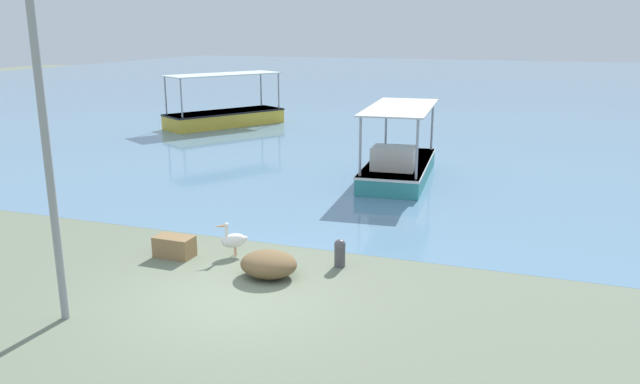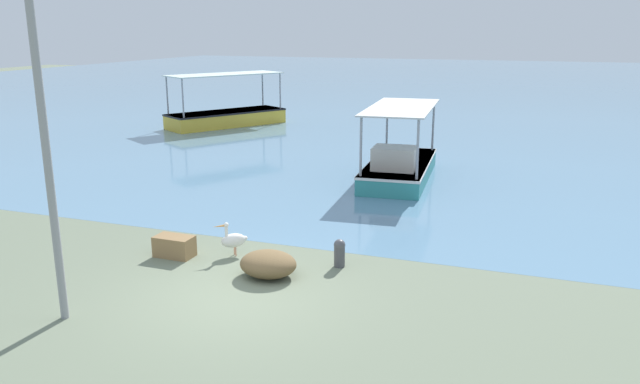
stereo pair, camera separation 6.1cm
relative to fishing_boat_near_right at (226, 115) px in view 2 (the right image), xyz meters
name	(u,v)px [view 2 (the right image)]	position (x,y,z in m)	size (l,w,h in m)	color
ground	(234,296)	(10.32, -19.00, -0.55)	(120.00, 120.00, 0.00)	slate
harbor_water	(485,85)	(10.32, 29.00, -0.55)	(110.00, 90.00, 0.00)	#618BAA
fishing_boat_near_right	(226,115)	(0.00, 0.00, 0.00)	(4.91, 6.37, 2.68)	gold
fishing_boat_near_left	(399,164)	(11.15, -8.68, -0.01)	(2.44, 5.47, 2.45)	teal
pelican	(233,240)	(9.29, -17.03, -0.17)	(0.65, 0.65, 0.80)	#E0997A
lamp_post	(44,128)	(7.93, -20.83, 2.84)	(0.28, 0.28, 6.06)	gray
mooring_bollard	(339,252)	(11.74, -16.85, -0.22)	(0.25, 0.25, 0.61)	#47474C
net_pile	(268,264)	(10.53, -17.87, -0.28)	(1.20, 1.02, 0.53)	brown
cargo_crate	(174,246)	(8.07, -17.53, -0.32)	(0.87, 0.48, 0.47)	olive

